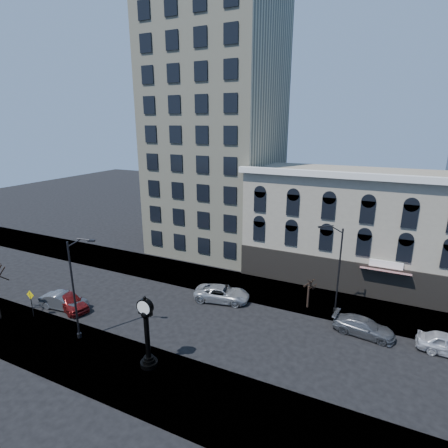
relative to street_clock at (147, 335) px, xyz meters
The scene contains 14 objects.
ground 7.50m from the street_clock, 99.66° to the left, with size 160.00×160.00×0.00m, color black.
sidewalk_far 15.20m from the street_clock, 94.52° to the left, with size 160.00×6.00×0.12m, color gray.
sidewalk_near 3.01m from the street_clock, 137.85° to the right, with size 160.00×6.00×0.12m, color gray.
cream_tower 31.60m from the street_clock, 105.77° to the left, with size 15.90×15.40×42.50m.
victorian_row 25.48m from the street_clock, 64.63° to the left, with size 22.60×11.19×12.50m.
street_clock is the anchor object (origin of this frame).
street_lamp_near 7.82m from the street_clock, behind, with size 2.17×1.00×8.73m.
street_lamp_far 17.28m from the street_clock, 51.59° to the left, with size 2.07×1.10×8.53m.
bare_tree_far 15.73m from the street_clock, 57.24° to the left, with size 2.02×2.02×3.47m.
warning_sign 13.55m from the street_clock, behind, with size 0.84×0.10×2.58m.
car_near_a 12.42m from the street_clock, 163.44° to the left, with size 1.86×4.63×1.58m, color maroon.
car_near_b 12.97m from the street_clock, 164.97° to the left, with size 1.59×4.57×1.51m, color #595B60.
car_far_a 11.28m from the street_clock, 87.33° to the left, with size 2.49×5.41×1.50m, color #A5A8AD.
car_far_b 17.57m from the street_clock, 38.58° to the left, with size 2.00×4.92×1.43m, color #595B60.
Camera 1 is at (15.21, -23.96, 16.93)m, focal length 28.00 mm.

